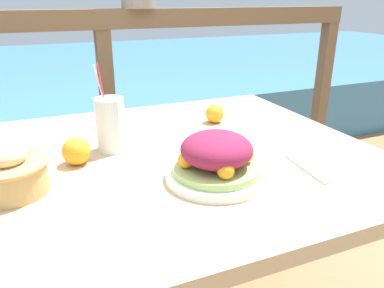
{
  "coord_description": "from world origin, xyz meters",
  "views": [
    {
      "loc": [
        -0.32,
        -0.93,
        1.18
      ],
      "look_at": [
        0.03,
        -0.1,
        0.83
      ],
      "focal_mm": 35.0,
      "sensor_mm": 36.0,
      "label": 1
    }
  ],
  "objects": [
    {
      "name": "drink_glass",
      "position": [
        -0.14,
        0.09,
        0.84
      ],
      "size": [
        0.08,
        0.08,
        0.25
      ],
      "color": "silver",
      "rests_on": "patio_table"
    },
    {
      "name": "railing_fence",
      "position": [
        0.0,
        0.91,
        0.84
      ],
      "size": [
        2.8,
        0.08,
        1.13
      ],
      "color": "brown",
      "rests_on": "ground_plane"
    },
    {
      "name": "bread_basket",
      "position": [
        -0.41,
        -0.08,
        0.82
      ],
      "size": [
        0.18,
        0.18,
        0.12
      ],
      "color": "tan",
      "rests_on": "patio_table"
    },
    {
      "name": "knife",
      "position": [
        0.29,
        -0.24,
        0.77
      ],
      "size": [
        0.03,
        0.18,
        0.0
      ],
      "color": "silver",
      "rests_on": "patio_table"
    },
    {
      "name": "patio_table",
      "position": [
        0.0,
        0.0,
        0.68
      ],
      "size": [
        1.17,
        1.0,
        0.77
      ],
      "color": "tan",
      "rests_on": "ground_plane"
    },
    {
      "name": "orange_near_basket",
      "position": [
        -0.25,
        0.03,
        0.8
      ],
      "size": [
        0.07,
        0.07,
        0.07
      ],
      "color": "orange",
      "rests_on": "patio_table"
    },
    {
      "name": "sea_backdrop",
      "position": [
        0.0,
        3.41,
        0.25
      ],
      "size": [
        12.0,
        4.0,
        0.5
      ],
      "color": "teal",
      "rests_on": "ground_plane"
    },
    {
      "name": "orange_near_glass",
      "position": [
        0.25,
        0.2,
        0.8
      ],
      "size": [
        0.07,
        0.07,
        0.07
      ],
      "color": "orange",
      "rests_on": "patio_table"
    },
    {
      "name": "salad_plate",
      "position": [
        0.05,
        -0.2,
        0.82
      ],
      "size": [
        0.25,
        0.25,
        0.12
      ],
      "color": "white",
      "rests_on": "patio_table"
    }
  ]
}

